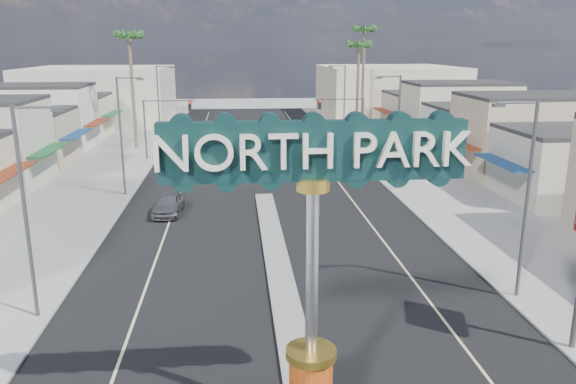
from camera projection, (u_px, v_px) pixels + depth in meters
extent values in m
plane|color=gray|center=(263.00, 193.00, 44.04)|extent=(160.00, 160.00, 0.00)
cube|color=black|center=(263.00, 192.00, 44.04)|extent=(20.00, 120.00, 0.01)
cube|color=gray|center=(279.00, 271.00, 28.61)|extent=(1.30, 30.00, 0.16)
cube|color=gray|center=(80.00, 196.00, 42.75)|extent=(8.00, 120.00, 0.12)
cube|color=gray|center=(436.00, 188.00, 45.30)|extent=(8.00, 120.00, 0.12)
cube|color=beige|center=(5.00, 134.00, 53.61)|extent=(12.00, 42.00, 6.00)
cube|color=#B7B29E|center=(488.00, 127.00, 57.97)|extent=(12.00, 42.00, 6.00)
cube|color=#B7B29E|center=(102.00, 94.00, 84.35)|extent=(20.00, 20.00, 8.00)
cube|color=beige|center=(388.00, 92.00, 88.35)|extent=(20.00, 20.00, 8.00)
cylinder|color=gold|center=(311.00, 353.00, 16.45)|extent=(1.50, 1.50, 0.25)
cylinder|color=#B7B7BC|center=(312.00, 273.00, 15.81)|extent=(0.36, 0.36, 4.80)
cylinder|color=gold|center=(313.00, 184.00, 15.15)|extent=(0.90, 0.90, 0.35)
cube|color=black|center=(313.00, 151.00, 14.92)|extent=(8.20, 0.50, 1.60)
cylinder|color=#47474C|center=(145.00, 130.00, 55.76)|extent=(0.18, 0.18, 6.00)
cylinder|color=#47474C|center=(169.00, 101.00, 55.25)|extent=(5.00, 0.12, 0.12)
cube|color=black|center=(190.00, 106.00, 55.56)|extent=(0.32, 0.32, 1.00)
sphere|color=red|center=(190.00, 103.00, 55.30)|extent=(0.22, 0.22, 0.22)
cylinder|color=#47474C|center=(362.00, 127.00, 57.76)|extent=(0.18, 0.18, 6.00)
cylinder|color=#47474C|center=(339.00, 99.00, 56.79)|extent=(5.00, 0.12, 0.12)
cube|color=black|center=(320.00, 104.00, 56.74)|extent=(0.32, 0.32, 1.00)
sphere|color=red|center=(320.00, 101.00, 56.48)|extent=(0.22, 0.22, 0.22)
cylinder|color=#47474C|center=(26.00, 217.00, 22.68)|extent=(0.16, 0.16, 9.00)
cylinder|color=#47474C|center=(36.00, 107.00, 21.64)|extent=(1.80, 0.10, 0.10)
cube|color=#47474C|center=(58.00, 110.00, 21.74)|extent=(0.50, 0.22, 0.15)
cylinder|color=#47474C|center=(121.00, 138.00, 41.93)|extent=(0.16, 0.16, 9.00)
cylinder|color=#47474C|center=(129.00, 78.00, 40.90)|extent=(1.80, 0.10, 0.10)
cube|color=#47474C|center=(140.00, 79.00, 40.99)|extent=(0.50, 0.22, 0.15)
cylinder|color=#47474C|center=(159.00, 107.00, 63.11)|extent=(0.16, 0.16, 9.00)
cylinder|color=#47474C|center=(165.00, 67.00, 62.08)|extent=(1.80, 0.10, 0.10)
cube|color=#47474C|center=(172.00, 67.00, 62.18)|extent=(0.50, 0.22, 0.15)
cylinder|color=#47474C|center=(527.00, 203.00, 24.60)|extent=(0.16, 0.16, 9.00)
cylinder|color=#47474C|center=(517.00, 103.00, 23.40)|extent=(1.80, 0.10, 0.10)
cube|color=#47474C|center=(499.00, 105.00, 23.35)|extent=(0.50, 0.22, 0.15)
cylinder|color=#47474C|center=(398.00, 134.00, 43.86)|extent=(0.16, 0.16, 9.00)
cylinder|color=#47474C|center=(389.00, 76.00, 42.66)|extent=(1.80, 0.10, 0.10)
cube|color=#47474C|center=(379.00, 78.00, 42.61)|extent=(0.50, 0.22, 0.15)
cylinder|color=#47474C|center=(344.00, 105.00, 65.04)|extent=(0.16, 0.16, 9.00)
cylinder|color=#47474C|center=(337.00, 66.00, 63.84)|extent=(1.80, 0.10, 0.10)
cube|color=#47474C|center=(330.00, 67.00, 63.79)|extent=(0.50, 0.22, 0.15)
cylinder|color=brown|center=(133.00, 95.00, 60.59)|extent=(0.36, 0.36, 12.00)
cylinder|color=brown|center=(358.00, 93.00, 68.86)|extent=(0.36, 0.36, 11.00)
cylinder|color=brown|center=(363.00, 82.00, 74.56)|extent=(0.36, 0.36, 13.00)
imported|color=#5B5B5F|center=(169.00, 204.00, 38.29)|extent=(2.12, 4.42, 1.46)
imported|color=white|center=(321.00, 167.00, 49.95)|extent=(1.53, 4.33, 1.42)
imported|color=silver|center=(225.00, 147.00, 53.93)|extent=(3.06, 12.41, 3.45)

